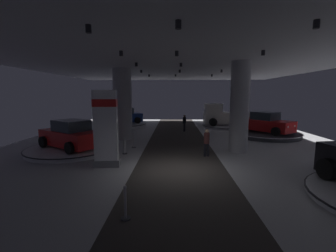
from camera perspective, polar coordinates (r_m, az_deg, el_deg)
ground at (r=11.09m, az=2.96°, el=-10.91°), size 24.00×44.00×0.06m
ceiling_with_spotlights at (r=10.69m, az=3.18°, el=18.67°), size 24.00×44.00×0.39m
column_left at (r=18.53m, az=-11.11°, el=5.25°), size 1.44×1.44×5.50m
column_right at (r=14.77m, az=17.18°, el=4.43°), size 1.14×1.14×5.50m
brand_sign_pylon at (r=11.62m, az=-15.03°, el=-0.35°), size 1.32×0.77×3.74m
display_platform_far_right at (r=21.30m, az=22.92°, el=-1.82°), size 5.58×5.58×0.35m
display_car_far_right at (r=21.19m, az=22.98°, el=0.64°), size 3.95×4.44×1.71m
display_platform_mid_left at (r=15.68m, az=-22.72°, el=-5.26°), size 5.29×5.29×0.27m
display_car_mid_left at (r=15.49m, az=-22.83°, el=-2.10°), size 4.49×3.82×1.71m
display_platform_deep_left at (r=25.93m, az=-11.20°, el=0.30°), size 5.26×5.26×0.37m
display_car_deep_left at (r=25.84m, az=-11.19°, el=2.35°), size 4.53×3.70×1.71m
display_platform_deep_right at (r=26.11m, az=14.64°, el=0.08°), size 5.71×5.71×0.23m
pickup_truck_deep_right at (r=25.93m, az=14.03°, el=2.35°), size 5.32×2.68×2.30m
visitor_walking_near at (r=13.37m, az=9.48°, el=-3.62°), size 0.32×0.32×1.59m
visitor_walking_far at (r=22.14m, az=4.06°, el=0.99°), size 0.32×0.32×1.59m
stanchion_a at (r=15.60m, az=-8.45°, el=-3.97°), size 0.28×0.28×1.01m
stanchion_b at (r=7.05m, az=-10.43°, el=-18.99°), size 0.28×0.28×1.01m
stanchion_c at (r=14.08m, az=-10.61°, el=-5.30°), size 0.28×0.28×1.01m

